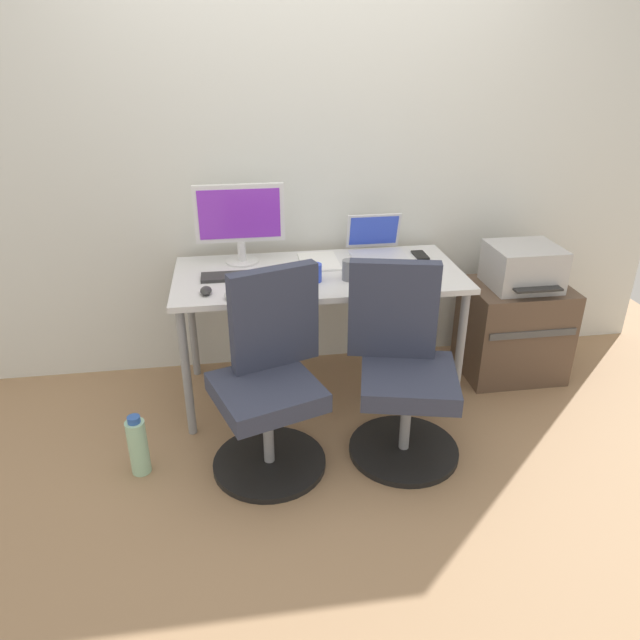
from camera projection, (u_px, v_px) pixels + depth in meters
ground_plane at (319, 390)px, 3.42m from camera, size 5.28×5.28×0.00m
back_wall at (307, 149)px, 3.24m from camera, size 4.40×0.04×2.60m
desk at (319, 284)px, 3.13m from camera, size 1.52×0.71×0.74m
office_chair_left at (270, 383)px, 2.69m from camera, size 0.56×0.56×0.94m
office_chair_right at (402, 372)px, 2.78m from camera, size 0.54×0.54×0.94m
side_cabinet at (513, 330)px, 3.50m from camera, size 0.57×0.46×0.57m
printer at (523, 266)px, 3.32m from camera, size 0.38×0.40×0.24m
water_bottle_on_floor at (138, 446)px, 2.72m from camera, size 0.09×0.09×0.31m
desktop_monitor at (240, 218)px, 3.13m from camera, size 0.48×0.18×0.43m
open_laptop at (376, 246)px, 3.33m from camera, size 0.31×0.28×0.22m
keyboard_by_monitor at (234, 276)px, 3.02m from camera, size 0.34×0.12×0.02m
keyboard_by_laptop at (401, 286)px, 2.90m from camera, size 0.34×0.12×0.02m
mouse_by_monitor at (230, 295)px, 2.78m from camera, size 0.06×0.10×0.03m
mouse_by_laptop at (206, 291)px, 2.83m from camera, size 0.06×0.10×0.03m
coffee_mug at (314, 273)px, 2.96m from camera, size 0.08×0.08×0.09m
pen_cup at (349, 270)px, 2.98m from camera, size 0.07×0.07×0.10m
phone_near_monitor at (420, 255)px, 3.33m from camera, size 0.07×0.14×0.01m
paper_pile at (319, 262)px, 3.23m from camera, size 0.21×0.30×0.01m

